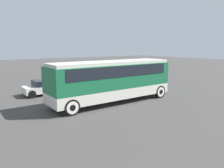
# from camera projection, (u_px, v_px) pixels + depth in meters

# --- Properties ---
(ground_plane) EXTENTS (120.00, 120.00, 0.00)m
(ground_plane) POSITION_uv_depth(u_px,v_px,m) (112.00, 102.00, 16.79)
(ground_plane) COLOR #423F3D
(tour_bus) EXTENTS (9.84, 2.62, 3.15)m
(tour_bus) POSITION_uv_depth(u_px,v_px,m) (113.00, 78.00, 16.52)
(tour_bus) COLOR silver
(tour_bus) RESTS_ON ground_plane
(parked_car_near) EXTENTS (4.39, 1.83, 1.31)m
(parked_car_near) POSITION_uv_depth(u_px,v_px,m) (48.00, 87.00, 19.53)
(parked_car_near) COLOR silver
(parked_car_near) RESTS_ON ground_plane
(parked_car_mid) EXTENTS (4.26, 1.97, 1.39)m
(parked_car_mid) POSITION_uv_depth(u_px,v_px,m) (56.00, 80.00, 23.08)
(parked_car_mid) COLOR maroon
(parked_car_mid) RESTS_ON ground_plane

